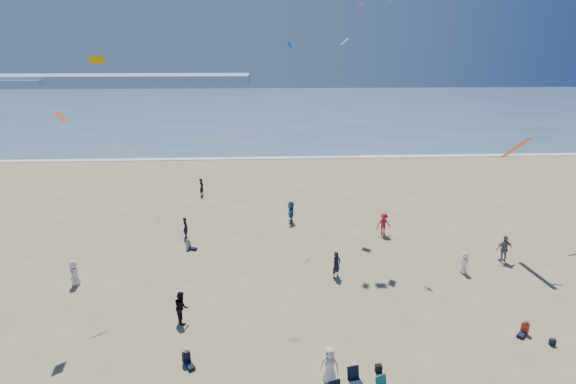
{
  "coord_description": "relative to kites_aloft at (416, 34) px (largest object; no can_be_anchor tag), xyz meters",
  "views": [
    {
      "loc": [
        0.97,
        -11.97,
        14.0
      ],
      "look_at": [
        2.0,
        8.0,
        7.46
      ],
      "focal_mm": 28.0,
      "sensor_mm": 36.0,
      "label": 1
    }
  ],
  "objects": [
    {
      "name": "ocean",
      "position": [
        -9.37,
        81.24,
        -14.56
      ],
      "size": [
        220.0,
        100.0,
        0.06
      ],
      "primitive_type": "cube",
      "color": "#476B84",
      "rests_on": "ground"
    },
    {
      "name": "surf_line",
      "position": [
        -9.37,
        31.24,
        -14.55
      ],
      "size": [
        220.0,
        1.2,
        0.08
      ],
      "primitive_type": "cube",
      "color": "white",
      "rests_on": "ground"
    },
    {
      "name": "headland_far",
      "position": [
        -69.37,
        156.24,
        -12.99
      ],
      "size": [
        110.0,
        20.0,
        3.2
      ],
      "primitive_type": "cube",
      "color": "#7A8EA8",
      "rests_on": "ground"
    },
    {
      "name": "standing_flyers",
      "position": [
        -3.61,
        -0.76,
        -13.74
      ],
      "size": [
        31.99,
        36.51,
        1.89
      ],
      "color": "#B31928",
      "rests_on": "ground"
    },
    {
      "name": "seated_group",
      "position": [
        -6.43,
        -8.93,
        -14.17
      ],
      "size": [
        19.68,
        26.55,
        0.84
      ],
      "color": "white",
      "rests_on": "ground"
    },
    {
      "name": "black_backpack",
      "position": [
        -3.48,
        -9.28,
        -14.4
      ],
      "size": [
        0.3,
        0.22,
        0.38
      ],
      "primitive_type": "cube",
      "color": "black",
      "rests_on": "ground"
    },
    {
      "name": "navy_bag",
      "position": [
        5.5,
        -7.83,
        -14.42
      ],
      "size": [
        0.28,
        0.18,
        0.34
      ],
      "primitive_type": "cube",
      "color": "black",
      "rests_on": "ground"
    },
    {
      "name": "kites_aloft",
      "position": [
        0.0,
        0.0,
        0.0
      ],
      "size": [
        28.45,
        40.83,
        26.41
      ],
      "color": "green",
      "rests_on": "ground"
    }
  ]
}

